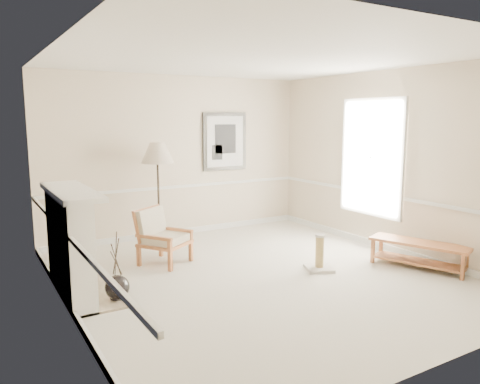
% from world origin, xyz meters
% --- Properties ---
extents(ground, '(5.50, 5.50, 0.00)m').
position_xyz_m(ground, '(0.00, 0.00, 0.00)').
color(ground, silver).
rests_on(ground, ground).
extents(room, '(5.04, 5.54, 2.92)m').
position_xyz_m(room, '(0.14, 0.08, 1.87)').
color(room, beige).
rests_on(room, ground).
extents(fireplace, '(0.64, 1.64, 1.31)m').
position_xyz_m(fireplace, '(-2.34, 0.60, 0.64)').
color(fireplace, white).
rests_on(fireplace, ground).
extents(floor_vase, '(0.29, 0.29, 0.84)m').
position_xyz_m(floor_vase, '(-1.93, 0.15, 0.15)').
color(floor_vase, black).
rests_on(floor_vase, ground).
extents(armchair, '(0.88, 0.89, 0.83)m').
position_xyz_m(armchair, '(-0.95, 1.29, 0.44)').
color(armchair, '#9B6132').
rests_on(armchair, ground).
extents(floor_lamp, '(0.70, 0.70, 1.74)m').
position_xyz_m(floor_lamp, '(-0.57, 2.31, 1.52)').
color(floor_lamp, black).
rests_on(floor_lamp, ground).
extents(bench, '(0.87, 1.42, 0.39)m').
position_xyz_m(bench, '(2.15, -0.87, 0.26)').
color(bench, '#9B6132').
rests_on(bench, ground).
extents(scratching_post, '(0.48, 0.48, 0.52)m').
position_xyz_m(scratching_post, '(0.87, -0.20, 0.16)').
color(scratching_post, beige).
rests_on(scratching_post, ground).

